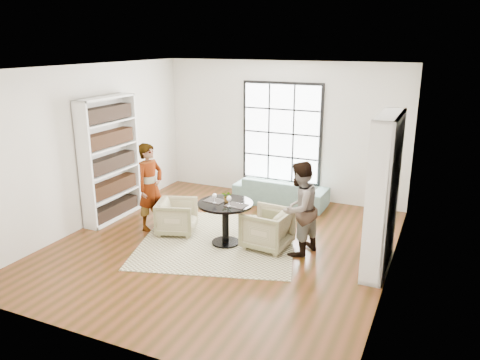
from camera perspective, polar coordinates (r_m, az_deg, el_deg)
The scene contains 16 objects.
ground at distance 8.18m, azimuth -2.17°, elevation -7.94°, with size 6.00×6.00×0.00m, color #5D2E16.
room_shell at distance 8.21m, azimuth -0.59°, elevation 1.51°, with size 6.00×6.01×6.00m.
rug at distance 8.35m, azimuth -2.67°, elevation -7.36°, with size 2.64×2.64×0.01m, color #C2BD91.
pedestal_table at distance 8.02m, azimuth -1.79°, elevation -4.18°, with size 0.95×0.95×0.76m.
sofa at distance 10.11m, azimuth 4.99°, elevation -1.34°, with size 1.98×0.77×0.58m, color slate.
armchair_left at distance 8.64m, azimuth -7.70°, elevation -4.47°, with size 0.67×0.69×0.63m, color tan.
armchair_right at distance 7.98m, azimuth 3.32°, elevation -5.92°, with size 0.73×0.75×0.68m, color tan.
person_left at distance 8.76m, azimuth -10.89°, elevation -0.82°, with size 0.59×0.39×1.63m, color gray.
person_right at distance 7.66m, azimuth 7.22°, elevation -3.48°, with size 0.76×0.59×1.57m, color gray.
placemat_left at distance 8.05m, azimuth -3.10°, elevation -2.52°, with size 0.34×0.26×0.01m, color #2A2825.
placemat_right at distance 7.81m, azimuth -0.43°, elevation -3.10°, with size 0.34×0.26×0.01m, color #2A2825.
cutlery_left at distance 8.05m, azimuth -3.11°, elevation -2.47°, with size 0.14×0.22×0.01m, color silver, non-canonical shape.
cutlery_right at distance 7.81m, azimuth -0.43°, elevation -3.06°, with size 0.14×0.22×0.01m, color silver, non-canonical shape.
wine_glass_left at distance 7.91m, azimuth -3.14°, elevation -1.96°, with size 0.08×0.08×0.17m.
wine_glass_right at distance 7.73m, azimuth -1.35°, elevation -2.32°, with size 0.08×0.08×0.18m.
flower_centerpiece at distance 7.96m, azimuth -1.53°, elevation -1.99°, with size 0.18×0.16×0.20m, color gray.
Camera 1 is at (3.34, -6.65, 3.40)m, focal length 35.00 mm.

